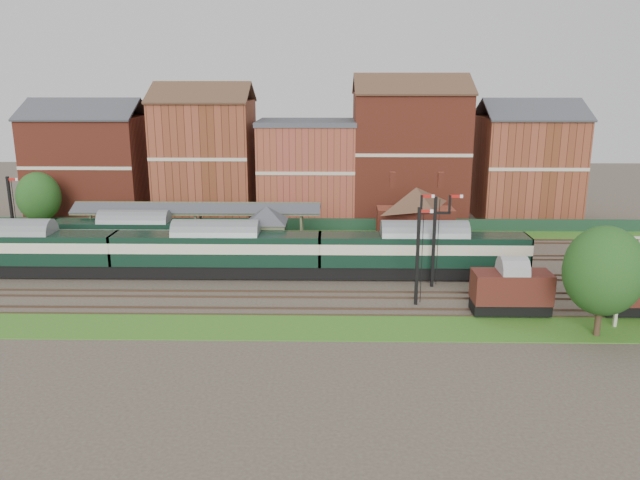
{
  "coord_description": "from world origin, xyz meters",
  "views": [
    {
      "loc": [
        3.11,
        -54.6,
        17.75
      ],
      "look_at": [
        2.1,
        2.0,
        3.0
      ],
      "focal_mm": 35.0,
      "sensor_mm": 36.0,
      "label": 1
    }
  ],
  "objects_px": {
    "dmu_train": "(217,250)",
    "platform_railcar": "(135,235)",
    "semaphore_bracket": "(435,235)",
    "goods_van_a": "(511,289)",
    "signal_box": "(267,235)"
  },
  "relations": [
    {
      "from": "signal_box",
      "to": "semaphore_bracket",
      "type": "distance_m",
      "value": 16.16
    },
    {
      "from": "dmu_train",
      "to": "goods_van_a",
      "type": "bearing_deg",
      "value": -20.33
    },
    {
      "from": "semaphore_bracket",
      "to": "dmu_train",
      "type": "height_order",
      "value": "semaphore_bracket"
    },
    {
      "from": "platform_railcar",
      "to": "goods_van_a",
      "type": "bearing_deg",
      "value": -24.66
    },
    {
      "from": "goods_van_a",
      "to": "signal_box",
      "type": "bearing_deg",
      "value": 148.5
    },
    {
      "from": "semaphore_bracket",
      "to": "platform_railcar",
      "type": "height_order",
      "value": "semaphore_bracket"
    },
    {
      "from": "dmu_train",
      "to": "goods_van_a",
      "type": "relative_size",
      "value": 9.61
    },
    {
      "from": "dmu_train",
      "to": "platform_railcar",
      "type": "xyz_separation_m",
      "value": [
        -9.47,
        6.5,
        -0.23
      ]
    },
    {
      "from": "semaphore_bracket",
      "to": "goods_van_a",
      "type": "xyz_separation_m",
      "value": [
        4.96,
        -6.5,
        -2.6
      ]
    },
    {
      "from": "semaphore_bracket",
      "to": "goods_van_a",
      "type": "bearing_deg",
      "value": -52.68
    },
    {
      "from": "dmu_train",
      "to": "platform_railcar",
      "type": "height_order",
      "value": "dmu_train"
    },
    {
      "from": "dmu_train",
      "to": "platform_railcar",
      "type": "relative_size",
      "value": 3.32
    },
    {
      "from": "goods_van_a",
      "to": "semaphore_bracket",
      "type": "bearing_deg",
      "value": 127.32
    },
    {
      "from": "signal_box",
      "to": "platform_railcar",
      "type": "height_order",
      "value": "signal_box"
    },
    {
      "from": "signal_box",
      "to": "platform_railcar",
      "type": "xyz_separation_m",
      "value": [
        -13.77,
        3.25,
        -0.89
      ]
    }
  ]
}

